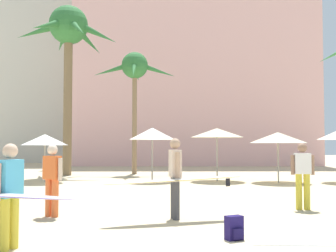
% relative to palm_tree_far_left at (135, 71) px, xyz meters
% --- Properties ---
extents(hotel_pink, '(19.65, 11.79, 16.03)m').
position_rel_palm_tree_far_left_xyz_m(hotel_pink, '(4.30, 14.05, 2.13)').
color(hotel_pink, beige).
rests_on(hotel_pink, ground).
extents(hotel_tower_gray, '(12.19, 10.43, 23.25)m').
position_rel_palm_tree_far_left_xyz_m(hotel_tower_gray, '(-7.69, 19.05, 5.74)').
color(hotel_tower_gray, beige).
rests_on(hotel_tower_gray, ground).
extents(palm_tree_far_left, '(4.78, 4.67, 7.00)m').
position_rel_palm_tree_far_left_xyz_m(palm_tree_far_left, '(0.00, 0.00, 0.00)').
color(palm_tree_far_left, '#896B4C').
rests_on(palm_tree_far_left, ground).
extents(palm_tree_left, '(5.79, 5.45, 9.35)m').
position_rel_palm_tree_far_left_xyz_m(palm_tree_left, '(-3.59, -1.06, 1.78)').
color(palm_tree_left, brown).
rests_on(palm_tree_left, ground).
extents(cafe_umbrella_0, '(2.44, 2.44, 2.43)m').
position_rel_palm_tree_far_left_xyz_m(cafe_umbrella_0, '(4.15, -4.54, -3.67)').
color(cafe_umbrella_0, gray).
rests_on(cafe_umbrella_0, ground).
extents(cafe_umbrella_2, '(2.12, 2.12, 2.45)m').
position_rel_palm_tree_far_left_xyz_m(cafe_umbrella_2, '(1.15, -4.72, -3.72)').
color(cafe_umbrella_2, gray).
rests_on(cafe_umbrella_2, ground).
extents(cafe_umbrella_3, '(2.52, 2.52, 2.22)m').
position_rel_palm_tree_far_left_xyz_m(cafe_umbrella_3, '(6.76, -5.31, -3.91)').
color(cafe_umbrella_3, gray).
rests_on(cafe_umbrella_3, ground).
extents(cafe_umbrella_4, '(2.04, 2.04, 2.14)m').
position_rel_palm_tree_far_left_xyz_m(cafe_umbrella_4, '(-3.61, -5.22, -4.00)').
color(cafe_umbrella_4, gray).
rests_on(cafe_umbrella_4, ground).
extents(beach_towel, '(1.71, 1.15, 0.01)m').
position_rel_palm_tree_far_left_xyz_m(beach_towel, '(4.02, -16.18, -5.88)').
color(beach_towel, white).
rests_on(beach_towel, ground).
extents(backpack, '(0.35, 0.33, 0.42)m').
position_rel_palm_tree_far_left_xyz_m(backpack, '(2.94, -16.28, -5.69)').
color(backpack, '#1B144B').
rests_on(backpack, ground).
extents(person_mid_center, '(3.13, 1.28, 1.82)m').
position_rel_palm_tree_far_left_xyz_m(person_mid_center, '(1.95, -14.38, -4.94)').
color(person_mid_center, '#3D3D42').
rests_on(person_mid_center, ground).
extents(person_far_right, '(2.85, 1.82, 1.69)m').
position_rel_palm_tree_far_left_xyz_m(person_far_right, '(-0.78, -17.04, -4.98)').
color(person_far_right, gold).
rests_on(person_far_right, ground).
extents(person_mid_right, '(0.57, 0.39, 1.67)m').
position_rel_palm_tree_far_left_xyz_m(person_mid_right, '(-0.91, -13.91, -4.97)').
color(person_mid_right, orange).
rests_on(person_mid_right, ground).
extents(person_far_left, '(0.61, 0.26, 1.71)m').
position_rel_palm_tree_far_left_xyz_m(person_far_left, '(5.28, -12.94, -4.95)').
color(person_far_left, gold).
rests_on(person_far_left, ground).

